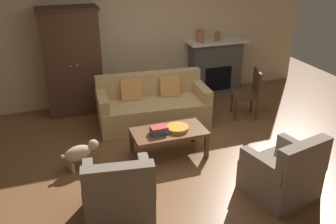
{
  "coord_description": "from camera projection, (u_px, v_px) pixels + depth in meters",
  "views": [
    {
      "loc": [
        -1.9,
        -4.53,
        2.96
      ],
      "look_at": [
        -0.16,
        0.44,
        0.55
      ],
      "focal_mm": 39.61,
      "sensor_mm": 36.0,
      "label": 1
    }
  ],
  "objects": [
    {
      "name": "book_stack",
      "position": [
        159.0,
        130.0,
        5.38
      ],
      "size": [
        0.26,
        0.19,
        0.12
      ],
      "color": "#427A4C",
      "rests_on": "coffee_table"
    },
    {
      "name": "back_wall",
      "position": [
        141.0,
        30.0,
        7.29
      ],
      "size": [
        7.2,
        0.1,
        2.8
      ],
      "primitive_type": "cube",
      "color": "beige",
      "rests_on": "ground"
    },
    {
      "name": "fireplace",
      "position": [
        215.0,
        66.0,
        7.89
      ],
      "size": [
        1.26,
        0.48,
        1.12
      ],
      "color": "#4C4947",
      "rests_on": "ground"
    },
    {
      "name": "couch",
      "position": [
        153.0,
        106.0,
        6.57
      ],
      "size": [
        1.97,
        0.98,
        0.86
      ],
      "color": "tan",
      "rests_on": "ground"
    },
    {
      "name": "armchair_near_right",
      "position": [
        283.0,
        174.0,
        4.65
      ],
      "size": [
        0.91,
        0.91,
        0.88
      ],
      "color": "#756656",
      "rests_on": "ground"
    },
    {
      "name": "coffee_table",
      "position": [
        169.0,
        133.0,
        5.53
      ],
      "size": [
        1.1,
        0.6,
        0.42
      ],
      "color": "brown",
      "rests_on": "ground"
    },
    {
      "name": "armchair_near_left",
      "position": [
        119.0,
        196.0,
        4.25
      ],
      "size": [
        0.87,
        0.87,
        0.88
      ],
      "color": "#756656",
      "rests_on": "ground"
    },
    {
      "name": "ground_plane",
      "position": [
        188.0,
        154.0,
        5.69
      ],
      "size": [
        9.6,
        9.6,
        0.0
      ],
      "primitive_type": "plane",
      "color": "brown"
    },
    {
      "name": "fruit_bowl",
      "position": [
        177.0,
        128.0,
        5.5
      ],
      "size": [
        0.34,
        0.34,
        0.06
      ],
      "primitive_type": "cylinder",
      "color": "orange",
      "rests_on": "coffee_table"
    },
    {
      "name": "mantel_vase_bronze",
      "position": [
        217.0,
        36.0,
        7.6
      ],
      "size": [
        0.11,
        0.11,
        0.19
      ],
      "primitive_type": "cylinder",
      "color": "olive",
      "rests_on": "fireplace"
    },
    {
      "name": "dog",
      "position": [
        80.0,
        153.0,
        5.26
      ],
      "size": [
        0.56,
        0.3,
        0.39
      ],
      "color": "tan",
      "rests_on": "ground"
    },
    {
      "name": "armoire",
      "position": [
        72.0,
        62.0,
        6.76
      ],
      "size": [
        1.06,
        0.57,
        1.96
      ],
      "color": "#472D1E",
      "rests_on": "ground"
    },
    {
      "name": "side_chair_wooden",
      "position": [
        250.0,
        91.0,
        6.74
      ],
      "size": [
        0.55,
        0.55,
        0.9
      ],
      "color": "#472D1E",
      "rests_on": "ground"
    },
    {
      "name": "mantel_vase_terracotta",
      "position": [
        200.0,
        36.0,
        7.48
      ],
      "size": [
        0.15,
        0.15,
        0.25
      ],
      "primitive_type": "cylinder",
      "color": "#A86042",
      "rests_on": "fireplace"
    }
  ]
}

